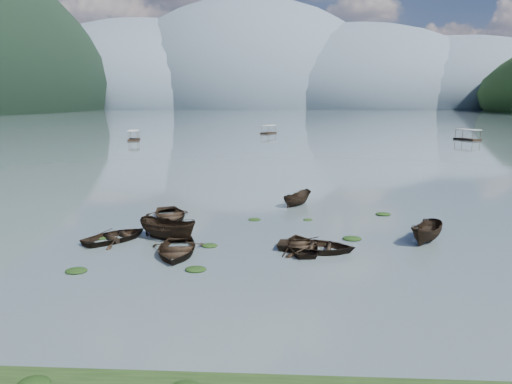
{
  "coord_description": "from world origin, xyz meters",
  "views": [
    {
      "loc": [
        1.97,
        -24.98,
        9.21
      ],
      "look_at": [
        0.0,
        12.0,
        2.0
      ],
      "focal_mm": 32.0,
      "sensor_mm": 36.0,
      "label": 1
    }
  ],
  "objects_px": {
    "rowboat_0": "(176,254)",
    "rowboat_3": "(302,249)",
    "pontoon_left": "(134,140)",
    "pontoon_centre": "(268,134)"
  },
  "relations": [
    {
      "from": "rowboat_3",
      "to": "pontoon_left",
      "type": "height_order",
      "value": "pontoon_left"
    },
    {
      "from": "rowboat_3",
      "to": "pontoon_centre",
      "type": "distance_m",
      "value": 113.84
    },
    {
      "from": "rowboat_3",
      "to": "pontoon_left",
      "type": "xyz_separation_m",
      "value": [
        -38.52,
        85.92,
        0.0
      ]
    },
    {
      "from": "rowboat_0",
      "to": "pontoon_left",
      "type": "height_order",
      "value": "pontoon_left"
    },
    {
      "from": "rowboat_3",
      "to": "rowboat_0",
      "type": "bearing_deg",
      "value": 2.09
    },
    {
      "from": "pontoon_left",
      "to": "pontoon_centre",
      "type": "distance_m",
      "value": 43.44
    },
    {
      "from": "rowboat_0",
      "to": "pontoon_left",
      "type": "distance_m",
      "value": 92.55
    },
    {
      "from": "rowboat_0",
      "to": "rowboat_3",
      "type": "distance_m",
      "value": 7.96
    },
    {
      "from": "pontoon_left",
      "to": "pontoon_centre",
      "type": "bearing_deg",
      "value": 26.97
    },
    {
      "from": "rowboat_0",
      "to": "rowboat_3",
      "type": "xyz_separation_m",
      "value": [
        7.83,
        1.4,
        0.0
      ]
    }
  ]
}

